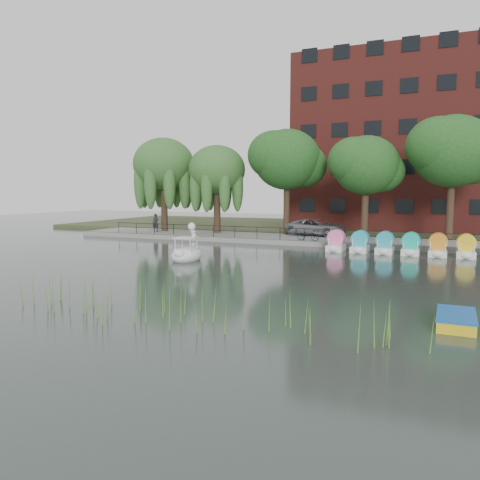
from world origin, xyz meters
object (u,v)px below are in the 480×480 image
Objects in this scene: bicycle at (308,234)px; pedestrian at (156,221)px; swan_boat at (187,252)px; yellow_rowboat at (456,319)px; minivan at (317,226)px.

bicycle is 15.80m from pedestrian.
yellow_rowboat is (15.17, -8.99, -0.28)m from swan_boat.
bicycle is 22.16m from yellow_rowboat.
pedestrian is 16.66m from swan_boat.
minivan is 15.64m from swan_boat.
yellow_rowboat is at bearing -149.77° from bicycle.
yellow_rowboat is (10.27, -19.63, -0.67)m from bicycle.
swan_boat is 17.63m from yellow_rowboat.
minivan is 3.12× the size of pedestrian.
pedestrian is 0.85× the size of yellow_rowboat.
swan_boat reaches higher than bicycle.
bicycle is 0.74× the size of yellow_rowboat.
bicycle is at bearing 57.80° from swan_boat.
minivan is at bearing 114.98° from yellow_rowboat.
yellow_rowboat is (10.67, -23.95, -1.03)m from minivan.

